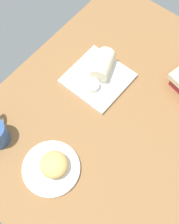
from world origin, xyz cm
name	(u,v)px	position (x,y,z in cm)	size (l,w,h in cm)	color
dining_table	(121,117)	(0.00, 0.00, 2.00)	(110.00, 90.00, 4.00)	olive
round_plate	(51,169)	(31.86, -6.41, 4.70)	(19.91, 19.91, 1.40)	white
scone_pastry	(54,164)	(30.70, -5.67, 8.05)	(9.74, 9.52, 5.31)	#DBAF61
square_plate	(98,78)	(-6.62, -16.46, 4.80)	(22.32, 22.32, 1.60)	white
sauce_cup	(92,85)	(-1.69, -15.51, 6.94)	(5.70, 5.70, 2.49)	silver
breakfast_wrap	(103,65)	(-10.56, -17.23, 9.10)	(7.01, 7.01, 12.05)	beige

